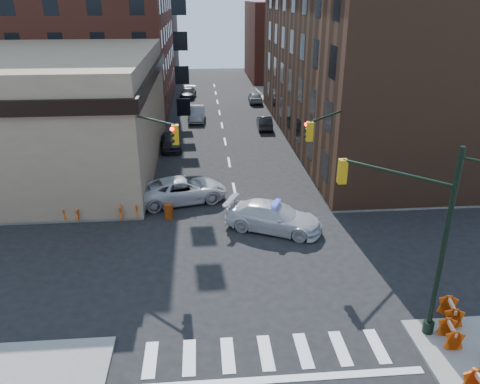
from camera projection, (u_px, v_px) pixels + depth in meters
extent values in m
plane|color=black|center=(248.00, 262.00, 24.63)|extent=(140.00, 140.00, 0.00)
cube|color=gray|center=(17.00, 118.00, 52.84)|extent=(34.00, 54.50, 0.15)
cube|color=gray|center=(410.00, 111.00, 56.45)|extent=(34.00, 54.50, 0.15)
cube|color=#998164|center=(12.00, 112.00, 36.68)|extent=(22.00, 22.00, 9.00)
cube|color=brown|center=(59.00, 4.00, 55.20)|extent=(25.00, 25.00, 24.00)
cube|color=#4F301F|center=(363.00, 64.00, 43.56)|extent=(14.00, 34.00, 14.00)
cube|color=brown|center=(114.00, 27.00, 77.14)|extent=(20.00, 18.00, 16.00)
cube|color=brown|center=(298.00, 41.00, 76.60)|extent=(16.00, 16.00, 12.00)
cylinder|color=black|center=(444.00, 247.00, 17.76)|extent=(0.20, 0.20, 8.00)
cylinder|color=black|center=(428.00, 327.00, 19.22)|extent=(0.44, 0.44, 0.50)
cylinder|color=black|center=(395.00, 172.00, 18.12)|extent=(3.27, 3.27, 0.12)
cube|color=#BF8C0C|center=(342.00, 171.00, 19.65)|extent=(0.35, 0.35, 1.05)
sphere|color=#FF0C05|center=(346.00, 162.00, 19.67)|extent=(0.22, 0.22, 0.22)
sphere|color=black|center=(345.00, 169.00, 19.80)|extent=(0.22, 0.22, 0.22)
sphere|color=black|center=(344.00, 177.00, 19.93)|extent=(0.22, 0.22, 0.22)
cylinder|color=black|center=(126.00, 153.00, 28.26)|extent=(0.20, 0.20, 8.00)
cylinder|color=black|center=(132.00, 209.00, 29.72)|extent=(0.44, 0.44, 0.50)
cylinder|color=black|center=(147.00, 119.00, 25.95)|extent=(3.27, 3.27, 0.12)
cube|color=#BF8C0C|center=(175.00, 135.00, 24.81)|extent=(0.35, 0.35, 1.05)
sphere|color=#FF0C05|center=(172.00, 129.00, 24.52)|extent=(0.22, 0.22, 0.22)
sphere|color=black|center=(172.00, 135.00, 24.64)|extent=(0.22, 0.22, 0.22)
sphere|color=black|center=(173.00, 141.00, 24.77)|extent=(0.22, 0.22, 0.22)
cylinder|color=black|center=(346.00, 148.00, 29.32)|extent=(0.20, 0.20, 8.00)
cylinder|color=black|center=(341.00, 202.00, 30.79)|extent=(0.44, 0.44, 0.50)
cylinder|color=black|center=(331.00, 115.00, 26.76)|extent=(3.27, 3.27, 0.12)
cube|color=#BF8C0C|center=(309.00, 131.00, 25.37)|extent=(0.35, 0.35, 1.05)
sphere|color=#FF0C05|center=(306.00, 124.00, 25.37)|extent=(0.22, 0.22, 0.22)
sphere|color=black|center=(306.00, 130.00, 25.50)|extent=(0.22, 0.22, 0.22)
sphere|color=black|center=(306.00, 136.00, 25.63)|extent=(0.22, 0.22, 0.22)
cylinder|color=black|center=(295.00, 115.00, 48.51)|extent=(0.24, 0.24, 2.60)
sphere|color=brown|center=(296.00, 95.00, 47.71)|extent=(3.00, 3.00, 3.00)
cylinder|color=black|center=(282.00, 99.00, 55.85)|extent=(0.24, 0.24, 2.60)
sphere|color=brown|center=(283.00, 82.00, 55.05)|extent=(3.00, 3.00, 3.00)
imported|color=silver|center=(274.00, 217.00, 27.72)|extent=(6.23, 4.58, 1.68)
imported|color=silver|center=(182.00, 190.00, 31.56)|extent=(6.59, 4.25, 1.69)
imported|color=black|center=(171.00, 141.00, 42.31)|extent=(2.16, 4.47, 1.47)
imported|color=gray|center=(197.00, 114.00, 51.92)|extent=(1.92, 4.97, 1.61)
imported|color=black|center=(188.00, 93.00, 63.45)|extent=(2.36, 4.84, 1.36)
imported|color=black|center=(264.00, 122.00, 48.89)|extent=(1.62, 4.17, 1.36)
imported|color=gray|center=(255.00, 97.00, 60.69)|extent=(1.93, 4.36, 1.46)
imported|color=black|center=(71.00, 194.00, 30.24)|extent=(0.72, 0.49, 1.92)
imported|color=black|center=(35.00, 207.00, 28.85)|extent=(0.84, 0.71, 1.55)
imported|color=#1D232C|center=(37.00, 199.00, 29.57)|extent=(1.10, 1.00, 1.80)
cylinder|color=#D6560A|center=(266.00, 213.00, 28.89)|extent=(0.71, 0.71, 1.13)
cylinder|color=#D9650A|center=(169.00, 211.00, 29.23)|extent=(0.69, 0.69, 0.98)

